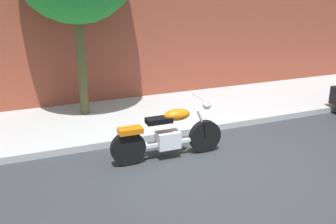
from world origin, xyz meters
name	(u,v)px	position (x,y,z in m)	size (l,w,h in m)	color
ground_plane	(202,163)	(0.00, 0.00, 0.00)	(60.00, 60.00, 0.00)	#303335
sidewalk	(152,115)	(0.00, 2.75, 0.07)	(18.13, 2.85, 0.14)	#AEAEAE
motorcycle	(168,135)	(-0.51, 0.45, 0.46)	(2.21, 0.70, 1.15)	black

